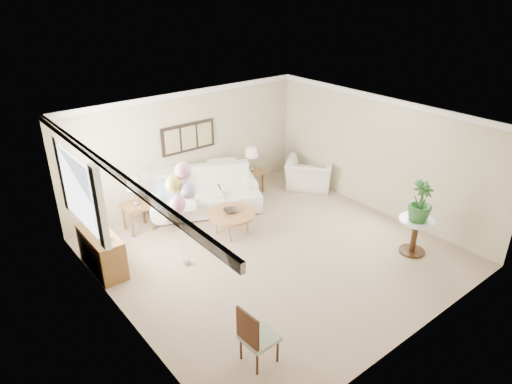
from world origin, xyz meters
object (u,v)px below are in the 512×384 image
coffee_table (232,214)px  balloon_cluster (180,188)px  armchair (309,174)px  sofa (204,194)px  accent_chair (255,336)px

coffee_table → balloon_cluster: balloon_cluster is taller
coffee_table → balloon_cluster: bearing=-164.5°
coffee_table → balloon_cluster: size_ratio=0.49×
coffee_table → armchair: 2.93m
armchair → balloon_cluster: balloon_cluster is taller
armchair → balloon_cluster: (-4.17, -1.01, 1.19)m
sofa → balloon_cluster: size_ratio=1.54×
coffee_table → accent_chair: 3.52m
sofa → coffee_table: 1.27m
coffee_table → armchair: size_ratio=0.87×
accent_chair → sofa: bearing=65.7°
sofa → accent_chair: (-1.93, -4.28, 0.09)m
sofa → armchair: 2.79m
sofa → coffee_table: (-0.13, -1.26, 0.06)m
accent_chair → balloon_cluster: 2.91m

